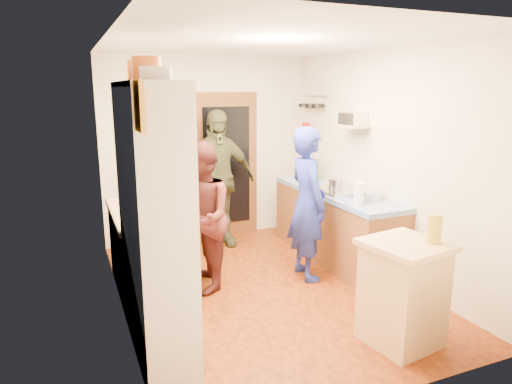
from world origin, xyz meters
TOP-DOWN VIEW (x-y plane):
  - floor at (0.00, 0.00)m, footprint 3.00×4.00m
  - ceiling at (0.00, 0.00)m, footprint 3.00×4.00m
  - wall_back at (0.00, 2.01)m, footprint 3.00×0.02m
  - wall_front at (0.00, -2.01)m, footprint 3.00×0.02m
  - wall_left at (-1.51, 0.00)m, footprint 0.02×4.00m
  - wall_right at (1.51, 0.00)m, footprint 0.02×4.00m
  - door_frame at (0.25, 1.97)m, footprint 0.95×0.06m
  - door_glass at (0.25, 1.94)m, footprint 0.70×0.02m
  - hutch_body at (-1.30, -0.80)m, footprint 0.40×1.20m
  - hutch_top_shelf at (-1.30, -0.80)m, footprint 0.40×1.14m
  - plate_stack at (-1.30, -1.15)m, footprint 0.21×0.21m
  - orange_pot_a at (-1.30, -0.81)m, footprint 0.22×0.22m
  - orange_pot_b at (-1.30, -0.46)m, footprint 0.19×0.19m
  - left_counter_base at (-1.20, 0.45)m, footprint 0.60×1.40m
  - left_counter_top at (-1.20, 0.45)m, footprint 0.64×1.44m
  - toaster at (-1.15, 0.06)m, footprint 0.24×0.17m
  - kettle at (-1.25, 0.32)m, footprint 0.20×0.20m
  - orange_bowl at (-1.12, 0.59)m, footprint 0.26×0.26m
  - chopping_board at (-1.18, 1.07)m, footprint 0.34×0.28m
  - right_counter_base at (1.20, 0.50)m, footprint 0.60×2.20m
  - right_counter_top at (1.20, 0.50)m, footprint 0.62×2.22m
  - hob at (1.20, 0.39)m, footprint 0.55×0.58m
  - pot_on_hob at (1.15, 0.41)m, footprint 0.19×0.19m
  - bottle_a at (1.05, 1.18)m, footprint 0.10×0.10m
  - bottle_b at (1.18, 1.14)m, footprint 0.09×0.09m
  - bottle_c at (1.31, 1.14)m, footprint 0.09×0.09m
  - paper_towel at (1.05, -0.19)m, footprint 0.13×0.13m
  - mixing_bowl at (1.30, -0.07)m, footprint 0.31×0.31m
  - island_base at (0.64, -1.45)m, footprint 0.63×0.63m
  - island_top at (0.64, -1.45)m, footprint 0.71×0.71m
  - cutting_board at (0.58, -1.41)m, footprint 0.39×0.33m
  - oil_jar at (0.84, -1.54)m, footprint 0.14×0.14m
  - pan_rail at (1.46, 1.52)m, footprint 0.02×0.65m
  - pan_hang_a at (1.40, 1.35)m, footprint 0.18×0.18m
  - pan_hang_b at (1.40, 1.55)m, footprint 0.16×0.16m
  - pan_hang_c at (1.40, 1.75)m, footprint 0.17×0.17m
  - wall_shelf at (1.37, 0.45)m, footprint 0.26×0.42m
  - radio at (1.37, 0.45)m, footprint 0.24×0.31m
  - ext_bracket at (1.47, 1.70)m, footprint 0.06×0.10m
  - fire_extinguisher at (1.41, 1.70)m, footprint 0.11×0.11m
  - picture_frame at (-1.48, -1.55)m, footprint 0.03×0.25m
  - person_hob at (0.61, 0.09)m, footprint 0.46×0.66m
  - person_left at (-0.59, 0.29)m, footprint 0.70×0.85m
  - person_back at (-0.02, 1.56)m, footprint 1.11×0.47m

SIDE VIEW (x-z plane):
  - floor at x=0.00m, z-range -0.02..0.00m
  - right_counter_base at x=1.20m, z-range 0.00..0.84m
  - left_counter_base at x=-1.20m, z-range 0.00..0.85m
  - island_base at x=0.64m, z-range 0.00..0.86m
  - person_left at x=-0.59m, z-range 0.00..1.61m
  - right_counter_top at x=1.20m, z-range 0.84..0.90m
  - person_hob at x=0.61m, z-range 0.00..1.75m
  - left_counter_top at x=-1.20m, z-range 0.85..0.90m
  - island_top at x=0.64m, z-range 0.86..0.91m
  - cutting_board at x=0.58m, z-range 0.89..0.91m
  - chopping_board at x=-1.18m, z-range 0.90..0.92m
  - hob at x=1.20m, z-range 0.90..0.94m
  - person_back at x=-0.02m, z-range 0.00..1.89m
  - orange_bowl at x=-1.12m, z-range 0.90..1.00m
  - mixing_bowl at x=1.30m, z-range 0.90..1.00m
  - toaster at x=-1.15m, z-range 0.90..1.07m
  - kettle at x=-1.25m, z-range 0.90..1.10m
  - pot_on_hob at x=1.15m, z-range 0.94..1.07m
  - paper_towel at x=1.05m, z-range 0.90..1.14m
  - oil_jar at x=0.84m, z-range 0.91..1.15m
  - bottle_b at x=1.18m, z-range 0.90..1.18m
  - bottle_c at x=1.31m, z-range 0.90..1.20m
  - door_frame at x=0.25m, z-range 0.00..2.10m
  - door_glass at x=0.25m, z-range 0.20..1.90m
  - bottle_a at x=1.05m, z-range 0.90..1.23m
  - hutch_body at x=-1.30m, z-range 0.00..2.20m
  - wall_back at x=0.00m, z-range 0.00..2.60m
  - wall_front at x=0.00m, z-range 0.00..2.60m
  - wall_left at x=-1.51m, z-range 0.00..2.60m
  - wall_right at x=1.51m, z-range 0.00..2.60m
  - ext_bracket at x=1.47m, z-range 1.43..1.47m
  - fire_extinguisher at x=1.41m, z-range 1.34..1.66m
  - wall_shelf at x=1.37m, z-range 1.69..1.71m
  - radio at x=1.37m, z-range 1.72..1.86m
  - pan_hang_b at x=1.40m, z-range 1.88..1.92m
  - pan_hang_c at x=1.40m, z-range 1.89..1.93m
  - pan_hang_a at x=1.40m, z-range 1.90..1.94m
  - pan_rail at x=1.46m, z-range 2.04..2.06m
  - picture_frame at x=-1.48m, z-range 1.90..2.20m
  - hutch_top_shelf at x=-1.30m, z-range 2.16..2.20m
  - plate_stack at x=-1.30m, z-range 2.20..2.29m
  - orange_pot_b at x=-1.30m, z-range 2.20..2.36m
  - orange_pot_a at x=-1.30m, z-range 2.20..2.37m
  - ceiling at x=0.00m, z-range 2.60..2.62m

